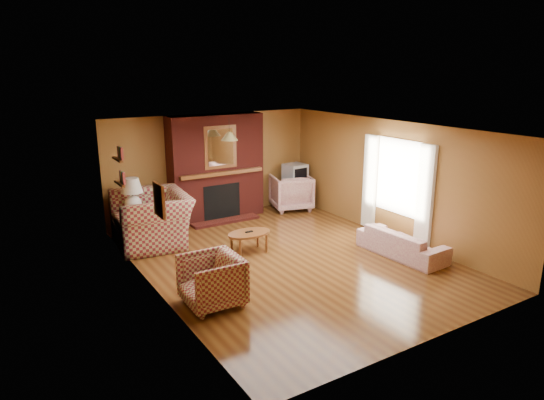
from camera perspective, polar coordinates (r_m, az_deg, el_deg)
floor at (r=8.98m, az=1.96°, el=-6.95°), size 6.50×6.50×0.00m
ceiling at (r=8.38m, az=2.11°, el=8.43°), size 6.50×6.50×0.00m
wall_back at (r=11.38m, az=-7.12°, el=4.03°), size 6.50×0.00×6.50m
wall_front at (r=6.30m, az=18.78°, el=-6.00°), size 6.50×0.00×6.50m
wall_left at (r=7.55m, az=-13.95°, el=-2.10°), size 0.00×6.50×6.50m
wall_right at (r=10.17m, az=13.84°, el=2.36°), size 0.00×6.50×6.50m
fireplace at (r=11.14m, az=-6.54°, el=3.72°), size 2.20×0.82×2.40m
window_right at (r=10.02m, az=14.43°, el=1.69°), size 0.10×1.85×2.00m
bookshelf at (r=9.24m, az=-17.50°, el=3.77°), size 0.09×0.55×0.71m
botanical_print at (r=7.19m, az=-13.13°, el=-0.01°), size 0.05×0.40×0.50m
pendant_light at (r=10.40m, az=-5.04°, el=7.51°), size 0.36×0.36×0.48m
plaid_loveseat at (r=9.87m, az=-13.97°, el=-2.17°), size 1.53×1.71×1.03m
plaid_armchair at (r=7.25m, az=-7.12°, el=-9.42°), size 0.86×0.84×0.77m
floral_sofa at (r=9.38m, az=15.05°, el=-4.87°), size 0.77×1.75×0.50m
floral_armchair at (r=11.98m, az=2.25°, el=0.93°), size 1.15×1.17×0.86m
coffee_table at (r=9.18m, az=-2.71°, el=-4.12°), size 0.85×0.53×0.42m
side_table at (r=10.17m, az=-15.82°, el=-3.00°), size 0.49×0.49×0.61m
table_lamp at (r=9.98m, az=-16.11°, el=0.78°), size 0.42×0.42×0.69m
tv_stand at (r=12.18m, az=2.70°, el=0.65°), size 0.64×0.60×0.65m
crt_tv at (r=12.05m, az=2.75°, el=3.18°), size 0.54×0.54×0.45m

